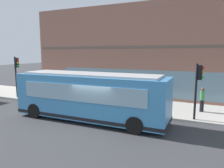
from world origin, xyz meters
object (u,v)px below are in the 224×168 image
at_px(pedestrian_by_light_pole, 101,92).
at_px(fire_hydrant, 153,103).
at_px(pedestrian_near_hydrant, 202,98).
at_px(traffic_light_near_corner, 199,81).
at_px(city_bus_nearside, 90,97).
at_px(newspaper_vending_box, 132,97).
at_px(traffic_light_down_block, 16,69).

bearing_deg(pedestrian_by_light_pole, fire_hydrant, -87.05).
bearing_deg(pedestrian_near_hydrant, traffic_light_near_corner, 173.67).
height_order(city_bus_nearside, pedestrian_near_hydrant, city_bus_nearside).
bearing_deg(newspaper_vending_box, traffic_light_down_block, 103.88).
distance_m(city_bus_nearside, pedestrian_near_hydrant, 8.01).
bearing_deg(traffic_light_down_block, fire_hydrant, -83.24).
xyz_separation_m(fire_hydrant, pedestrian_near_hydrant, (0.38, -3.41, 0.64)).
bearing_deg(traffic_light_down_block, city_bus_nearside, -105.83).
bearing_deg(pedestrian_by_light_pole, pedestrian_near_hydrant, -85.55).
distance_m(city_bus_nearside, traffic_light_down_block, 9.98).
distance_m(fire_hydrant, pedestrian_by_light_pole, 4.48).
bearing_deg(fire_hydrant, traffic_light_down_block, 96.76).
bearing_deg(traffic_light_down_block, pedestrian_by_light_pole, -81.21).
bearing_deg(pedestrian_near_hydrant, newspaper_vending_box, 82.63).
relative_size(city_bus_nearside, traffic_light_down_block, 2.63).
height_order(traffic_light_near_corner, pedestrian_near_hydrant, traffic_light_near_corner).
bearing_deg(traffic_light_near_corner, city_bus_nearside, 111.52).
bearing_deg(pedestrian_by_light_pole, newspaper_vending_box, -59.89).
relative_size(fire_hydrant, pedestrian_by_light_pole, 0.46).
relative_size(traffic_light_near_corner, fire_hydrant, 4.80).
distance_m(pedestrian_near_hydrant, pedestrian_by_light_pole, 7.87).
bearing_deg(traffic_light_down_block, traffic_light_near_corner, -90.75).
bearing_deg(traffic_light_near_corner, pedestrian_by_light_pole, 78.99).
xyz_separation_m(traffic_light_near_corner, traffic_light_down_block, (0.21, 15.85, 0.19)).
xyz_separation_m(traffic_light_near_corner, fire_hydrant, (1.71, 3.18, -2.12)).
height_order(city_bus_nearside, pedestrian_by_light_pole, city_bus_nearside).
bearing_deg(fire_hydrant, traffic_light_near_corner, -118.31).
relative_size(traffic_light_near_corner, pedestrian_near_hydrant, 2.04).
height_order(city_bus_nearside, traffic_light_down_block, traffic_light_down_block).
height_order(city_bus_nearside, newspaper_vending_box, city_bus_nearside).
height_order(traffic_light_down_block, newspaper_vending_box, traffic_light_down_block).
relative_size(city_bus_nearside, fire_hydrant, 13.61).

